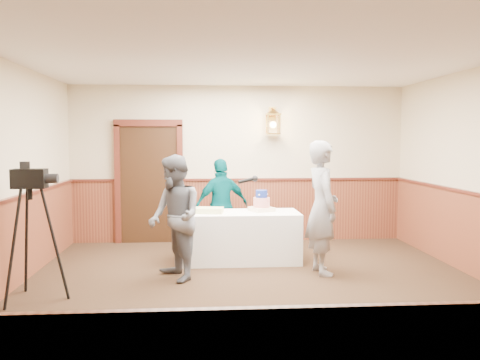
{
  "coord_description": "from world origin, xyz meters",
  "views": [
    {
      "loc": [
        -0.65,
        -5.64,
        1.83
      ],
      "look_at": [
        -0.11,
        1.7,
        1.25
      ],
      "focal_mm": 38.0,
      "sensor_mm": 36.0,
      "label": 1
    }
  ],
  "objects_px": {
    "interviewer": "(175,218)",
    "baker": "(322,207)",
    "display_table": "(239,237)",
    "assistant_p": "(222,206)",
    "tiered_cake": "(261,203)",
    "sheet_cake_yellow": "(210,210)",
    "sheet_cake_green": "(195,210)",
    "tv_camera_rig": "(32,242)"
  },
  "relations": [
    {
      "from": "interviewer",
      "to": "baker",
      "type": "height_order",
      "value": "baker"
    },
    {
      "from": "display_table",
      "to": "assistant_p",
      "type": "height_order",
      "value": "assistant_p"
    },
    {
      "from": "baker",
      "to": "interviewer",
      "type": "bearing_deg",
      "value": 89.68
    },
    {
      "from": "baker",
      "to": "assistant_p",
      "type": "xyz_separation_m",
      "value": [
        -1.32,
        1.43,
        -0.15
      ]
    },
    {
      "from": "interviewer",
      "to": "tiered_cake",
      "type": "bearing_deg",
      "value": 105.29
    },
    {
      "from": "display_table",
      "to": "assistant_p",
      "type": "distance_m",
      "value": 0.8
    },
    {
      "from": "sheet_cake_yellow",
      "to": "interviewer",
      "type": "distance_m",
      "value": 1.02
    },
    {
      "from": "sheet_cake_green",
      "to": "interviewer",
      "type": "relative_size",
      "value": 0.19
    },
    {
      "from": "sheet_cake_yellow",
      "to": "interviewer",
      "type": "height_order",
      "value": "interviewer"
    },
    {
      "from": "assistant_p",
      "to": "sheet_cake_green",
      "type": "bearing_deg",
      "value": 36.84
    },
    {
      "from": "display_table",
      "to": "tv_camera_rig",
      "type": "relative_size",
      "value": 1.19
    },
    {
      "from": "sheet_cake_green",
      "to": "tv_camera_rig",
      "type": "bearing_deg",
      "value": -137.11
    },
    {
      "from": "display_table",
      "to": "sheet_cake_yellow",
      "type": "distance_m",
      "value": 0.6
    },
    {
      "from": "sheet_cake_yellow",
      "to": "sheet_cake_green",
      "type": "relative_size",
      "value": 1.23
    },
    {
      "from": "tiered_cake",
      "to": "sheet_cake_yellow",
      "type": "xyz_separation_m",
      "value": [
        -0.78,
        -0.13,
        -0.09
      ]
    },
    {
      "from": "tiered_cake",
      "to": "tv_camera_rig",
      "type": "height_order",
      "value": "tv_camera_rig"
    },
    {
      "from": "display_table",
      "to": "sheet_cake_green",
      "type": "xyz_separation_m",
      "value": [
        -0.65,
        0.02,
        0.41
      ]
    },
    {
      "from": "display_table",
      "to": "assistant_p",
      "type": "xyz_separation_m",
      "value": [
        -0.23,
        0.66,
        0.39
      ]
    },
    {
      "from": "baker",
      "to": "tiered_cake",
      "type": "bearing_deg",
      "value": 35.29
    },
    {
      "from": "display_table",
      "to": "interviewer",
      "type": "distance_m",
      "value": 1.4
    },
    {
      "from": "display_table",
      "to": "sheet_cake_yellow",
      "type": "bearing_deg",
      "value": -172.4
    },
    {
      "from": "sheet_cake_yellow",
      "to": "sheet_cake_green",
      "type": "xyz_separation_m",
      "value": [
        -0.22,
        0.08,
        -0.0
      ]
    },
    {
      "from": "sheet_cake_green",
      "to": "baker",
      "type": "xyz_separation_m",
      "value": [
        1.74,
        -0.8,
        0.13
      ]
    },
    {
      "from": "interviewer",
      "to": "display_table",
      "type": "bearing_deg",
      "value": 112.49
    },
    {
      "from": "display_table",
      "to": "tiered_cake",
      "type": "xyz_separation_m",
      "value": [
        0.35,
        0.07,
        0.5
      ]
    },
    {
      "from": "baker",
      "to": "display_table",
      "type": "bearing_deg",
      "value": 48.75
    },
    {
      "from": "tiered_cake",
      "to": "interviewer",
      "type": "distance_m",
      "value": 1.63
    },
    {
      "from": "assistant_p",
      "to": "tv_camera_rig",
      "type": "height_order",
      "value": "assistant_p"
    },
    {
      "from": "interviewer",
      "to": "sheet_cake_yellow",
      "type": "bearing_deg",
      "value": 128.26
    },
    {
      "from": "interviewer",
      "to": "baker",
      "type": "bearing_deg",
      "value": 71.3
    },
    {
      "from": "sheet_cake_green",
      "to": "assistant_p",
      "type": "distance_m",
      "value": 0.76
    },
    {
      "from": "sheet_cake_green",
      "to": "baker",
      "type": "height_order",
      "value": "baker"
    },
    {
      "from": "baker",
      "to": "tv_camera_rig",
      "type": "height_order",
      "value": "baker"
    },
    {
      "from": "display_table",
      "to": "tv_camera_rig",
      "type": "distance_m",
      "value": 3.02
    },
    {
      "from": "display_table",
      "to": "interviewer",
      "type": "relative_size",
      "value": 1.09
    },
    {
      "from": "tv_camera_rig",
      "to": "baker",
      "type": "bearing_deg",
      "value": 13.6
    },
    {
      "from": "sheet_cake_green",
      "to": "baker",
      "type": "relative_size",
      "value": 0.17
    },
    {
      "from": "tv_camera_rig",
      "to": "sheet_cake_green",
      "type": "bearing_deg",
      "value": 42.18
    },
    {
      "from": "display_table",
      "to": "assistant_p",
      "type": "bearing_deg",
      "value": 109.73
    },
    {
      "from": "display_table",
      "to": "sheet_cake_yellow",
      "type": "height_order",
      "value": "sheet_cake_yellow"
    },
    {
      "from": "assistant_p",
      "to": "interviewer",
      "type": "bearing_deg",
      "value": 47.76
    },
    {
      "from": "assistant_p",
      "to": "tiered_cake",
      "type": "bearing_deg",
      "value": 115.33
    }
  ]
}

